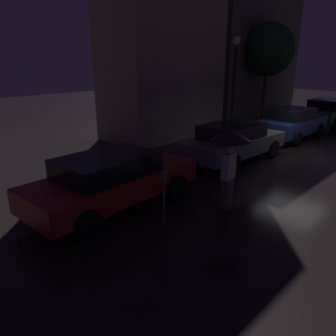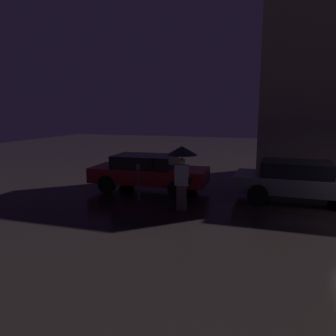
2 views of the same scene
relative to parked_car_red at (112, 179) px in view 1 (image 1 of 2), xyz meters
The scene contains 11 objects.
ground_plane 8.37m from the parked_car_red, ahead, with size 60.00×60.00×0.00m, color black.
building_facade_left 9.68m from the parked_car_red, 35.82° to the left, with size 6.02×3.00×10.05m.
building_facade_right 15.86m from the parked_car_red, 19.18° to the left, with size 8.28×3.00×8.27m.
parked_car_red is the anchor object (origin of this frame).
parked_car_grey 5.70m from the parked_car_red, ahead, with size 4.58×2.04×1.44m.
parked_car_blue 10.78m from the parked_car_red, ahead, with size 4.29×1.96×1.48m.
parked_car_green 15.72m from the parked_car_red, ahead, with size 4.43×2.02×1.52m.
pedestrian_with_umbrella 3.10m from the parked_car_red, 47.49° to the right, with size 1.02×1.02×2.09m.
parking_meter 1.64m from the parked_car_red, 81.00° to the right, with size 0.12×0.10×1.33m.
street_lamp_near 9.52m from the parked_car_red, 14.28° to the left, with size 0.36×0.36×4.70m.
street_tree 13.85m from the parked_car_red, 12.37° to the left, with size 2.92×2.92×5.66m.
Camera 1 is at (-12.93, -5.12, 3.72)m, focal length 35.00 mm.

